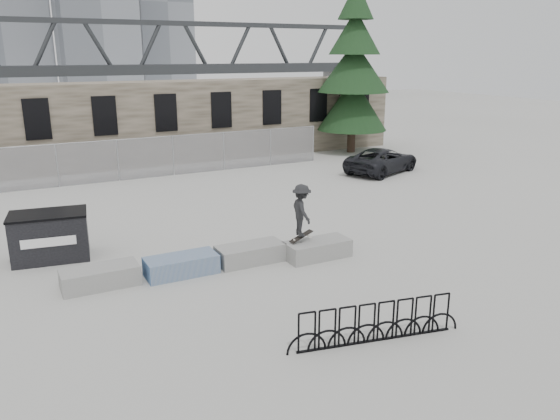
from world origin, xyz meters
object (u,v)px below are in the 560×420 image
object	(u,v)px
planter_far_left	(100,276)
planter_center_right	(250,253)
planter_offset	(317,248)
suv	(382,160)
planter_center_left	(181,265)
spruce_tree	(354,70)
skateboarder	(302,210)
bike_rack	(376,323)
dumpster	(50,236)

from	to	relation	value
planter_far_left	planter_center_right	distance (m)	4.29
planter_far_left	planter_offset	xyz separation A→B (m)	(6.25, -0.85, 0.00)
planter_center_right	suv	distance (m)	14.12
planter_center_left	spruce_tree	xyz separation A→B (m)	(15.53, 14.12, 4.71)
planter_offset	skateboarder	size ratio (longest dim) A/B	1.16
bike_rack	suv	xyz separation A→B (m)	(10.90, 13.87, 0.20)
dumpster	suv	distance (m)	17.42
skateboarder	spruce_tree	bearing A→B (deg)	-31.28
planter_center_left	dumpster	bearing A→B (deg)	136.28
bike_rack	spruce_tree	xyz separation A→B (m)	(12.96, 19.65, 4.57)
planter_far_left	spruce_tree	bearing A→B (deg)	38.17
planter_center_left	bike_rack	world-z (taller)	bike_rack
planter_center_right	planter_offset	size ratio (longest dim) A/B	1.00
planter_center_left	spruce_tree	bearing A→B (deg)	42.28
planter_center_left	planter_offset	bearing A→B (deg)	-8.92
planter_offset	spruce_tree	bearing A→B (deg)	52.19
spruce_tree	suv	xyz separation A→B (m)	(-2.06, -5.78, -4.37)
spruce_tree	skateboarder	xyz separation A→B (m)	(-11.93, -14.61, -3.49)
planter_center_left	spruce_tree	size ratio (longest dim) A/B	0.17
suv	planter_far_left	bearing A→B (deg)	96.81
dumpster	spruce_tree	distance (m)	22.14
dumpster	suv	size ratio (longest dim) A/B	0.52
planter_center_left	planter_offset	size ratio (longest dim) A/B	1.00
planter_offset	suv	size ratio (longest dim) A/B	0.44
planter_far_left	suv	xyz separation A→B (m)	(15.64, 8.14, 0.35)
planter_center_left	bike_rack	size ratio (longest dim) A/B	0.50
planter_far_left	planter_center_left	world-z (taller)	same
planter_center_right	dumpster	distance (m)	6.04
spruce_tree	skateboarder	distance (m)	19.18
spruce_tree	suv	size ratio (longest dim) A/B	2.50
planter_far_left	dumpster	bearing A→B (deg)	108.63
planter_far_left	planter_center_right	world-z (taller)	same
planter_center_right	dumpster	xyz separation A→B (m)	(-5.21, 3.01, 0.44)
planter_offset	dumpster	size ratio (longest dim) A/B	0.84
dumpster	skateboarder	size ratio (longest dim) A/B	1.37
dumpster	suv	world-z (taller)	dumpster
dumpster	suv	xyz separation A→B (m)	(16.58, 5.37, -0.09)
planter_offset	dumpster	bearing A→B (deg)	153.31
planter_far_left	planter_offset	bearing A→B (deg)	-7.71
planter_center_left	spruce_tree	world-z (taller)	spruce_tree
spruce_tree	suv	world-z (taller)	spruce_tree
planter_offset	spruce_tree	distance (m)	19.27
planter_far_left	planter_offset	size ratio (longest dim) A/B	1.00
planter_center_left	dumpster	world-z (taller)	dumpster
spruce_tree	planter_far_left	bearing A→B (deg)	-141.83
planter_center_right	skateboarder	distance (m)	1.98
suv	skateboarder	size ratio (longest dim) A/B	2.65
planter_far_left	skateboarder	distance (m)	5.94
planter_center_right	bike_rack	size ratio (longest dim) A/B	0.50
planter_far_left	planter_center_right	size ratio (longest dim) A/B	1.00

